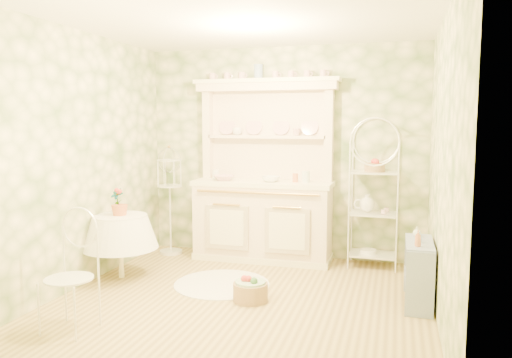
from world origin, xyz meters
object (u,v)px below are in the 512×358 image
(kitchen_dresser, at_px, (263,170))
(side_shelf, at_px, (418,274))
(birdcage_stand, at_px, (170,200))
(round_table, at_px, (121,251))
(cafe_chair, at_px, (69,288))
(bakers_rack, at_px, (374,191))
(floor_basket, at_px, (250,289))

(kitchen_dresser, relative_size, side_shelf, 3.32)
(side_shelf, distance_m, birdcage_stand, 3.32)
(kitchen_dresser, height_order, side_shelf, kitchen_dresser)
(round_table, bearing_deg, kitchen_dresser, 41.57)
(kitchen_dresser, xyz_separation_m, round_table, (-1.33, -1.18, -0.84))
(kitchen_dresser, distance_m, cafe_chair, 2.87)
(round_table, bearing_deg, side_shelf, 0.82)
(round_table, height_order, birdcage_stand, birdcage_stand)
(round_table, relative_size, cafe_chair, 0.82)
(round_table, xyz_separation_m, birdcage_stand, (0.07, 1.12, 0.41))
(kitchen_dresser, distance_m, round_table, 1.97)
(bakers_rack, bearing_deg, round_table, -154.12)
(bakers_rack, bearing_deg, cafe_chair, -130.15)
(kitchen_dresser, height_order, round_table, kitchen_dresser)
(bakers_rack, xyz_separation_m, round_table, (-2.70, -1.23, -0.62))
(side_shelf, distance_m, round_table, 3.19)
(kitchen_dresser, distance_m, bakers_rack, 1.38)
(side_shelf, relative_size, floor_basket, 1.92)
(floor_basket, bearing_deg, kitchen_dresser, 100.57)
(cafe_chair, bearing_deg, birdcage_stand, 98.68)
(birdcage_stand, bearing_deg, round_table, -93.75)
(cafe_chair, relative_size, floor_basket, 2.09)
(side_shelf, bearing_deg, kitchen_dresser, 153.37)
(side_shelf, height_order, floor_basket, side_shelf)
(kitchen_dresser, xyz_separation_m, birdcage_stand, (-1.26, -0.06, -0.42))
(side_shelf, bearing_deg, round_table, -174.29)
(bakers_rack, distance_m, cafe_chair, 3.57)
(kitchen_dresser, xyz_separation_m, cafe_chair, (-0.97, -2.59, -0.77))
(kitchen_dresser, relative_size, birdcage_stand, 1.59)
(round_table, height_order, cafe_chair, cafe_chair)
(kitchen_dresser, bearing_deg, cafe_chair, -110.49)
(bakers_rack, bearing_deg, kitchen_dresser, -176.48)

